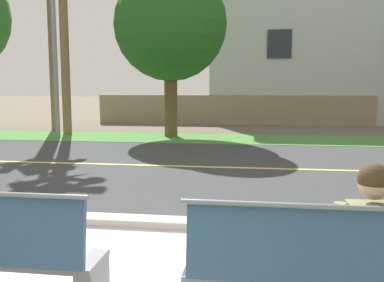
% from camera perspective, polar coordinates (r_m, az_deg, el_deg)
% --- Properties ---
extents(ground_plane, '(140.00, 140.00, 0.00)m').
position_cam_1_polar(ground_plane, '(10.95, 3.84, -2.11)').
color(ground_plane, '#665B4C').
extents(curb_edge, '(44.00, 0.30, 0.11)m').
position_cam_1_polar(curb_edge, '(5.47, -0.80, -11.06)').
color(curb_edge, '#ADA89E').
rests_on(curb_edge, ground_plane).
extents(street_asphalt, '(52.00, 8.00, 0.01)m').
position_cam_1_polar(street_asphalt, '(9.48, 3.15, -3.54)').
color(street_asphalt, '#383A3D').
rests_on(street_asphalt, ground_plane).
extents(road_centre_line, '(48.00, 0.14, 0.01)m').
position_cam_1_polar(road_centre_line, '(9.48, 3.15, -3.51)').
color(road_centre_line, '#E0CC4C').
rests_on(road_centre_line, ground_plane).
extents(far_verge_grass, '(48.00, 2.80, 0.02)m').
position_cam_1_polar(far_verge_grass, '(14.68, 4.98, 0.28)').
color(far_verge_grass, '#478438').
rests_on(far_verge_grass, ground_plane).
extents(bench_right, '(1.92, 0.48, 1.01)m').
position_cam_1_polar(bench_right, '(3.25, 16.68, -16.79)').
color(bench_right, slate).
rests_on(bench_right, ground_plane).
extents(seated_person_olive, '(0.52, 0.68, 1.25)m').
position_cam_1_polar(seated_person_olive, '(3.40, 22.42, -12.06)').
color(seated_person_olive, '#47382D').
rests_on(seated_person_olive, ground_plane).
extents(streetlamp, '(0.24, 2.10, 7.29)m').
position_cam_1_polar(streetlamp, '(16.08, -17.75, 15.39)').
color(streetlamp, gray).
rests_on(streetlamp, ground_plane).
extents(shade_tree_left, '(3.97, 3.97, 6.55)m').
position_cam_1_polar(shade_tree_left, '(15.43, -2.49, 16.45)').
color(shade_tree_left, brown).
rests_on(shade_tree_left, ground_plane).
extents(garden_wall, '(13.00, 0.36, 1.40)m').
position_cam_1_polar(garden_wall, '(20.34, 5.40, 4.15)').
color(garden_wall, gray).
rests_on(garden_wall, ground_plane).
extents(house_across_street, '(12.68, 6.91, 7.41)m').
position_cam_1_polar(house_across_street, '(23.87, 17.65, 11.62)').
color(house_across_street, '#B7BCC1').
rests_on(house_across_street, ground_plane).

